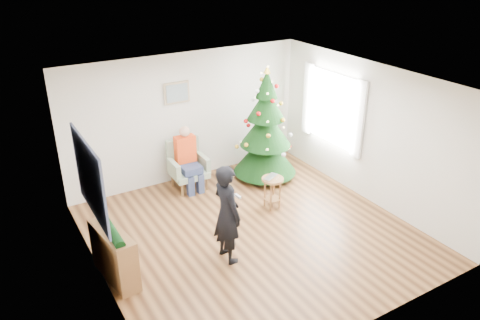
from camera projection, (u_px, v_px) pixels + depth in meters
floor at (253, 233)px, 7.91m from camera, size 5.00×5.00×0.00m
ceiling at (255, 83)px, 6.81m from camera, size 5.00×5.00×0.00m
wall_back at (187, 117)px, 9.30m from camera, size 5.00×0.00×5.00m
wall_front at (370, 243)px, 5.41m from camera, size 5.00×0.00×5.00m
wall_left at (95, 205)px, 6.20m from camera, size 0.00×5.00×5.00m
wall_right at (370, 134)px, 8.52m from camera, size 0.00×5.00×5.00m
window_panel at (333, 108)px, 9.20m from camera, size 0.04×1.30×1.40m
curtains at (332, 109)px, 9.19m from camera, size 0.05×1.75×1.50m
christmas_tree at (266, 129)px, 9.39m from camera, size 1.29×1.29×2.34m
stool at (272, 193)px, 8.56m from camera, size 0.40×0.40×0.60m
laptop at (273, 178)px, 8.43m from camera, size 0.39×0.33×0.03m
armchair at (188, 171)px, 9.25m from camera, size 0.73×0.67×0.98m
seated_person at (188, 158)px, 9.09m from camera, size 0.40×0.58×1.28m
standing_man at (227, 214)px, 6.96m from camera, size 0.41×0.60×1.59m
game_controller at (238, 196)px, 6.90m from camera, size 0.04×0.13×0.04m
console at (114, 255)px, 6.69m from camera, size 0.43×1.03×0.80m
garland at (111, 230)px, 6.51m from camera, size 0.14×0.90×0.14m
tapestry at (90, 179)px, 6.34m from camera, size 0.03×1.50×1.15m
framed_picture at (177, 93)px, 8.95m from camera, size 0.52×0.05×0.42m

